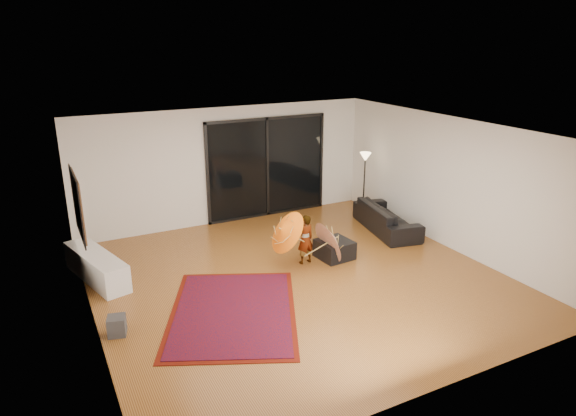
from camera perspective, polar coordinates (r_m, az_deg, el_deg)
floor at (r=9.43m, az=1.15°, el=-7.89°), size 7.00×7.00×0.00m
ceiling at (r=8.57m, az=1.27°, el=8.48°), size 7.00×7.00×0.00m
wall_back at (r=11.98m, az=-6.78°, el=4.70°), size 7.00×0.00×7.00m
wall_front at (r=6.30m, az=16.68°, el=-9.24°), size 7.00×0.00×7.00m
wall_left at (r=7.97m, az=-21.60°, el=-3.79°), size 0.00×7.00×7.00m
wall_right at (r=10.94m, az=17.58°, el=2.60°), size 0.00×7.00×7.00m
sliding_door at (r=12.36m, az=-2.35°, el=4.53°), size 3.06×0.07×2.40m
painting at (r=8.82m, az=-22.34°, el=0.31°), size 0.04×1.28×1.08m
media_console at (r=9.94m, az=-20.52°, el=-6.10°), size 0.92×1.88×0.51m
speaker at (r=8.16m, az=-18.49°, el=-12.30°), size 0.31×0.31×0.29m
persian_rug at (r=8.43m, az=-6.13°, el=-11.38°), size 2.95×3.34×0.02m
sofa at (r=11.81m, az=10.90°, el=-1.06°), size 1.18×2.16×0.60m
ottoman at (r=10.26m, az=5.18°, el=-4.58°), size 0.68×0.68×0.36m
floor_lamp at (r=12.49m, az=8.55°, el=4.64°), size 0.27×0.27×1.56m
child at (r=9.88m, az=1.93°, el=-3.50°), size 0.38×0.27×0.98m
parasol_orange at (r=9.51m, az=-0.81°, el=-2.82°), size 0.63×0.85×0.89m
parasol_white at (r=10.04m, az=5.35°, el=-3.11°), size 0.53×0.85×0.91m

